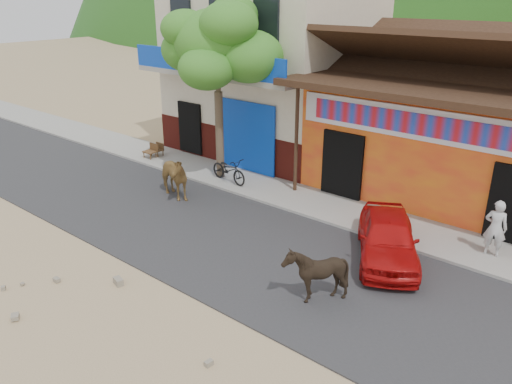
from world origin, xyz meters
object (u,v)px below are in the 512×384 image
at_px(scooter, 229,170).
at_px(cafe_chair_left, 156,144).
at_px(cow_dark, 316,274).
at_px(red_car, 388,237).
at_px(tree, 218,92).
at_px(cow_tan, 171,176).
at_px(cafe_chair_right, 150,145).
at_px(pedestrian, 495,228).

bearing_deg(scooter, cafe_chair_left, 92.97).
height_order(cow_dark, red_car, cow_dark).
distance_m(tree, cow_tan, 3.28).
height_order(tree, cafe_chair_left, tree).
xyz_separation_m(tree, cafe_chair_left, (-3.59, 0.10, -2.53)).
height_order(cow_dark, cafe_chair_left, cow_dark).
distance_m(tree, cafe_chair_right, 4.37).
xyz_separation_m(cow_tan, cafe_chair_right, (-3.58, 2.07, -0.14)).
height_order(pedestrian, cafe_chair_left, pedestrian).
height_order(scooter, cafe_chair_right, cafe_chair_right).
bearing_deg(cafe_chair_right, pedestrian, -0.60).
bearing_deg(tree, red_car, -12.26).
height_order(red_car, cafe_chair_right, red_car).
relative_size(cow_dark, red_car, 0.38).
relative_size(red_car, pedestrian, 2.33).
bearing_deg(cow_dark, pedestrian, 142.52).
relative_size(scooter, cafe_chair_left, 1.76).
bearing_deg(scooter, red_car, -94.20).
distance_m(red_car, pedestrian, 2.64).
bearing_deg(cafe_chair_left, cow_tan, -31.44).
xyz_separation_m(red_car, cafe_chair_right, (-10.68, 1.33, 0.00)).
bearing_deg(scooter, cafe_chair_right, 97.21).
relative_size(cow_tan, cafe_chair_right, 1.69).
height_order(tree, pedestrian, tree).
xyz_separation_m(cow_dark, cafe_chair_right, (-10.30, 3.99, -0.06)).
relative_size(tree, pedestrian, 4.10).
height_order(red_car, scooter, red_car).
height_order(red_car, cafe_chair_left, red_car).
bearing_deg(scooter, pedestrian, -80.05).
relative_size(tree, cow_tan, 3.51).
height_order(tree, scooter, tree).
bearing_deg(cow_dark, tree, -130.95).
bearing_deg(cafe_chair_right, tree, 1.04).
relative_size(tree, scooter, 3.64).
bearing_deg(cow_tan, tree, 12.11).
bearing_deg(pedestrian, tree, -8.00).
distance_m(cafe_chair_left, cafe_chair_right, 0.31).
relative_size(tree, red_car, 1.76).
xyz_separation_m(cow_dark, red_car, (0.37, 2.65, -0.06)).
bearing_deg(tree, cow_tan, -89.94).
height_order(cow_tan, red_car, cow_tan).
bearing_deg(cow_tan, pedestrian, -62.86).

